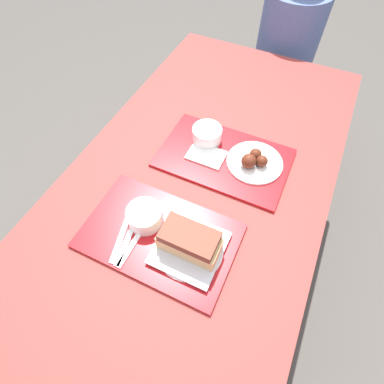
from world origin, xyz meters
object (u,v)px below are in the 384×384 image
object	(u,v)px
bowl_coleslaw_far	(207,134)
wings_plate_far	(254,161)
bowl_coleslaw_near	(145,216)
tray_near	(160,236)
brisket_sandwich_plate	(190,243)
person_seated_across	(289,35)
tray_far	(224,158)

from	to	relation	value
bowl_coleslaw_far	wings_plate_far	size ratio (longest dim) A/B	0.55
bowl_coleslaw_near	wings_plate_far	xyz separation A→B (m)	(0.23, 0.36, -0.01)
tray_near	wings_plate_far	bearing A→B (deg)	66.40
brisket_sandwich_plate	bowl_coleslaw_far	xyz separation A→B (m)	(-0.13, 0.42, -0.01)
bowl_coleslaw_near	person_seated_across	bearing A→B (deg)	84.99
bowl_coleslaw_far	person_seated_across	world-z (taller)	person_seated_across
brisket_sandwich_plate	bowl_coleslaw_far	distance (m)	0.44
person_seated_across	bowl_coleslaw_far	bearing A→B (deg)	-95.17
brisket_sandwich_plate	wings_plate_far	world-z (taller)	brisket_sandwich_plate
tray_far	person_seated_across	xyz separation A→B (m)	(-0.01, 0.95, -0.01)
tray_far	wings_plate_far	world-z (taller)	wings_plate_far
tray_far	wings_plate_far	size ratio (longest dim) A/B	2.32
tray_near	brisket_sandwich_plate	xyz separation A→B (m)	(0.10, -0.00, 0.05)
tray_near	brisket_sandwich_plate	distance (m)	0.11
bowl_coleslaw_near	bowl_coleslaw_far	xyz separation A→B (m)	(0.03, 0.40, 0.00)
bowl_coleslaw_near	wings_plate_far	bearing A→B (deg)	57.54
brisket_sandwich_plate	wings_plate_far	bearing A→B (deg)	80.44
bowl_coleslaw_near	wings_plate_far	world-z (taller)	wings_plate_far
person_seated_across	tray_near	bearing A→B (deg)	-92.31
person_seated_across	bowl_coleslaw_near	bearing A→B (deg)	-95.01
wings_plate_far	tray_far	bearing A→B (deg)	-173.43
tray_far	bowl_coleslaw_far	bearing A→B (deg)	151.35
tray_near	wings_plate_far	world-z (taller)	wings_plate_far
tray_near	wings_plate_far	xyz separation A→B (m)	(0.17, 0.38, 0.02)
tray_far	brisket_sandwich_plate	world-z (taller)	brisket_sandwich_plate
wings_plate_far	person_seated_across	bearing A→B (deg)	96.90
brisket_sandwich_plate	tray_near	bearing A→B (deg)	178.12
tray_far	bowl_coleslaw_far	distance (m)	0.11
tray_near	person_seated_across	world-z (taller)	person_seated_across
bowl_coleslaw_near	bowl_coleslaw_far	bearing A→B (deg)	85.34
bowl_coleslaw_far	wings_plate_far	world-z (taller)	wings_plate_far
tray_far	bowl_coleslaw_near	distance (m)	0.37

